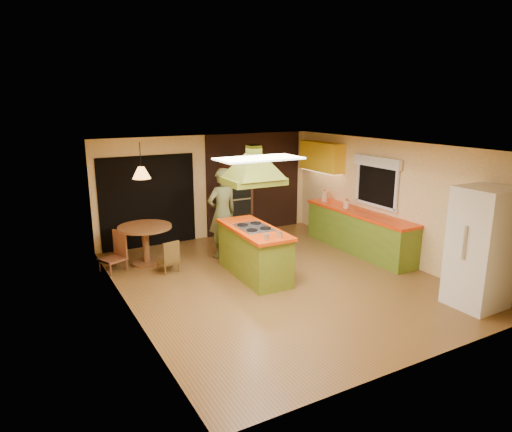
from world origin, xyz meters
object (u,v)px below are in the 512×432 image
kitchen_island (254,252)px  wall_oven (236,199)px  canister_large (325,196)px  refrigerator (481,248)px  man (222,213)px  dining_table (145,237)px

kitchen_island → wall_oven: wall_oven is taller
kitchen_island → canister_large: bearing=29.1°
kitchen_island → refrigerator: bearing=-46.4°
wall_oven → canister_large: (1.81, -1.15, 0.09)m
man → wall_oven: size_ratio=1.02×
kitchen_island → canister_large: 3.06m
refrigerator → wall_oven: (-1.69, 5.42, -0.04)m
kitchen_island → wall_oven: size_ratio=1.02×
man → refrigerator: 4.96m
kitchen_island → refrigerator: size_ratio=0.98×
dining_table → man: bearing=-12.4°
kitchen_island → wall_oven: 2.70m
dining_table → wall_oven: bearing=18.8°
refrigerator → dining_table: size_ratio=1.82×
wall_oven → kitchen_island: bearing=-111.8°
man → refrigerator: size_ratio=0.98×
man → dining_table: 1.66m
refrigerator → dining_table: bearing=131.5°
dining_table → canister_large: canister_large is taller
kitchen_island → dining_table: 2.32m
refrigerator → dining_table: (-4.19, 4.57, -0.42)m
refrigerator → wall_oven: refrigerator is taller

